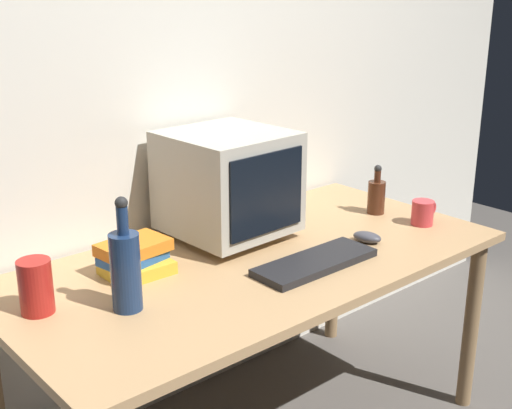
{
  "coord_description": "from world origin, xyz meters",
  "views": [
    {
      "loc": [
        -1.32,
        -1.52,
        1.55
      ],
      "look_at": [
        0.0,
        0.0,
        0.89
      ],
      "focal_mm": 47.48,
      "sensor_mm": 36.0,
      "label": 1
    }
  ],
  "objects_px": {
    "crt_monitor": "(228,183)",
    "metal_canister": "(36,287)",
    "keyboard": "(315,262)",
    "computer_mouse": "(367,237)",
    "mug": "(423,212)",
    "book_stack": "(135,258)",
    "bottle_tall": "(126,268)",
    "bottle_short": "(376,195)"
  },
  "relations": [
    {
      "from": "crt_monitor",
      "to": "metal_canister",
      "type": "distance_m",
      "value": 0.76
    },
    {
      "from": "keyboard",
      "to": "computer_mouse",
      "type": "bearing_deg",
      "value": 5.59
    },
    {
      "from": "mug",
      "to": "book_stack",
      "type": "bearing_deg",
      "value": 163.16
    },
    {
      "from": "keyboard",
      "to": "bottle_tall",
      "type": "relative_size",
      "value": 1.31
    },
    {
      "from": "crt_monitor",
      "to": "metal_canister",
      "type": "relative_size",
      "value": 2.67
    },
    {
      "from": "computer_mouse",
      "to": "bottle_short",
      "type": "xyz_separation_m",
      "value": [
        0.26,
        0.18,
        0.05
      ]
    },
    {
      "from": "book_stack",
      "to": "bottle_tall",
      "type": "bearing_deg",
      "value": -126.31
    },
    {
      "from": "book_stack",
      "to": "metal_canister",
      "type": "bearing_deg",
      "value": -171.5
    },
    {
      "from": "crt_monitor",
      "to": "bottle_tall",
      "type": "xyz_separation_m",
      "value": [
        -0.55,
        -0.25,
        -0.07
      ]
    },
    {
      "from": "bottle_tall",
      "to": "book_stack",
      "type": "distance_m",
      "value": 0.25
    },
    {
      "from": "keyboard",
      "to": "computer_mouse",
      "type": "height_order",
      "value": "computer_mouse"
    },
    {
      "from": "bottle_short",
      "to": "bottle_tall",
      "type": "bearing_deg",
      "value": -176.26
    },
    {
      "from": "bottle_tall",
      "to": "metal_canister",
      "type": "bearing_deg",
      "value": 143.77
    },
    {
      "from": "book_stack",
      "to": "metal_canister",
      "type": "relative_size",
      "value": 1.45
    },
    {
      "from": "keyboard",
      "to": "crt_monitor",
      "type": "bearing_deg",
      "value": 96.51
    },
    {
      "from": "bottle_short",
      "to": "book_stack",
      "type": "height_order",
      "value": "bottle_short"
    },
    {
      "from": "bottle_short",
      "to": "mug",
      "type": "xyz_separation_m",
      "value": [
        0.03,
        -0.19,
        -0.03
      ]
    },
    {
      "from": "bottle_short",
      "to": "metal_canister",
      "type": "relative_size",
      "value": 1.27
    },
    {
      "from": "computer_mouse",
      "to": "bottle_short",
      "type": "height_order",
      "value": "bottle_short"
    },
    {
      "from": "bottle_tall",
      "to": "mug",
      "type": "bearing_deg",
      "value": -5.85
    },
    {
      "from": "keyboard",
      "to": "bottle_short",
      "type": "bearing_deg",
      "value": 20.8
    },
    {
      "from": "bottle_short",
      "to": "mug",
      "type": "relative_size",
      "value": 1.59
    },
    {
      "from": "metal_canister",
      "to": "mug",
      "type": "bearing_deg",
      "value": -10.86
    },
    {
      "from": "book_stack",
      "to": "mug",
      "type": "height_order",
      "value": "book_stack"
    },
    {
      "from": "keyboard",
      "to": "mug",
      "type": "distance_m",
      "value": 0.57
    },
    {
      "from": "book_stack",
      "to": "bottle_short",
      "type": "bearing_deg",
      "value": -6.7
    },
    {
      "from": "computer_mouse",
      "to": "mug",
      "type": "height_order",
      "value": "mug"
    },
    {
      "from": "computer_mouse",
      "to": "metal_canister",
      "type": "bearing_deg",
      "value": 151.57
    },
    {
      "from": "bottle_short",
      "to": "metal_canister",
      "type": "height_order",
      "value": "bottle_short"
    },
    {
      "from": "crt_monitor",
      "to": "mug",
      "type": "relative_size",
      "value": 3.34
    },
    {
      "from": "mug",
      "to": "bottle_tall",
      "type": "bearing_deg",
      "value": 174.15
    },
    {
      "from": "crt_monitor",
      "to": "metal_canister",
      "type": "height_order",
      "value": "crt_monitor"
    },
    {
      "from": "computer_mouse",
      "to": "crt_monitor",
      "type": "bearing_deg",
      "value": 117.03
    },
    {
      "from": "computer_mouse",
      "to": "metal_canister",
      "type": "relative_size",
      "value": 0.67
    },
    {
      "from": "computer_mouse",
      "to": "book_stack",
      "type": "distance_m",
      "value": 0.79
    },
    {
      "from": "crt_monitor",
      "to": "bottle_tall",
      "type": "bearing_deg",
      "value": -155.66
    },
    {
      "from": "bottle_tall",
      "to": "mug",
      "type": "height_order",
      "value": "bottle_tall"
    },
    {
      "from": "metal_canister",
      "to": "crt_monitor",
      "type": "bearing_deg",
      "value": 8.25
    },
    {
      "from": "crt_monitor",
      "to": "metal_canister",
      "type": "bearing_deg",
      "value": -171.75
    },
    {
      "from": "crt_monitor",
      "to": "computer_mouse",
      "type": "relative_size",
      "value": 4.01
    },
    {
      "from": "keyboard",
      "to": "bottle_short",
      "type": "relative_size",
      "value": 2.2
    },
    {
      "from": "crt_monitor",
      "to": "book_stack",
      "type": "height_order",
      "value": "crt_monitor"
    }
  ]
}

